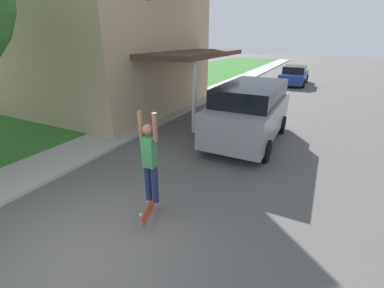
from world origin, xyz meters
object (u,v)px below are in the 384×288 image
(car_down_street, at_px, (294,75))
(skateboarder, at_px, (150,158))
(suv_parked, at_px, (250,111))
(skateboard, at_px, (148,211))

(car_down_street, xyz_separation_m, skateboarder, (-0.38, -19.16, 0.70))
(suv_parked, height_order, skateboard, suv_parked)
(suv_parked, xyz_separation_m, skateboard, (-0.55, -5.39, -0.88))
(suv_parked, bearing_deg, skateboarder, -95.56)
(suv_parked, bearing_deg, skateboard, -95.85)
(car_down_street, height_order, skateboard, car_down_street)
(skateboarder, relative_size, skateboard, 2.46)
(suv_parked, height_order, car_down_street, suv_parked)
(car_down_street, distance_m, skateboarder, 19.17)
(skateboarder, bearing_deg, car_down_street, 88.86)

